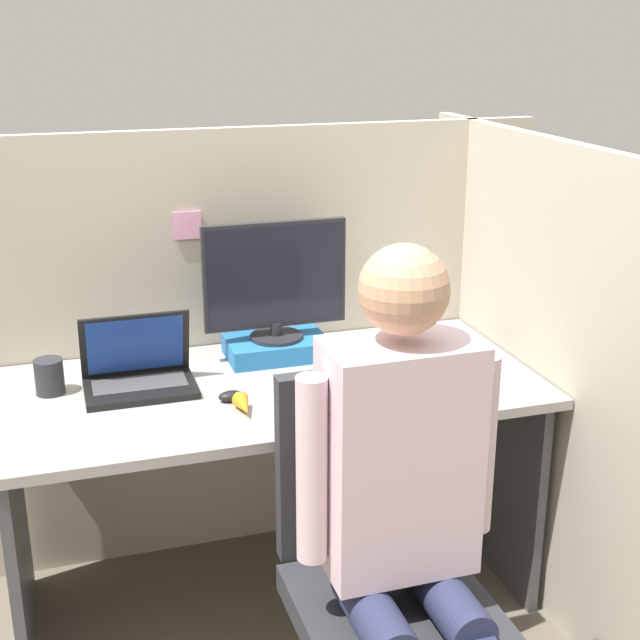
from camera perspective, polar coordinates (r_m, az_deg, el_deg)
The scene contains 12 objects.
cubicle_panel_back at distance 3.02m, azimuth -5.03°, elevation -1.64°, with size 2.08×0.05×1.46m.
cubicle_panel_right at distance 2.89m, azimuth 13.14°, elevation -3.06°, with size 0.04×1.40×1.46m.
desk at distance 2.73m, azimuth -3.10°, elevation -7.53°, with size 1.58×0.75×0.75m.
paper_box at distance 2.85m, azimuth -2.80°, elevation -1.76°, with size 0.32×0.20×0.06m.
monitor at distance 2.78m, azimuth -2.89°, elevation 2.57°, with size 0.46×0.17×0.38m.
laptop at distance 2.65m, azimuth -11.52°, elevation -3.45°, with size 0.32×0.22×0.22m.
mouse at distance 2.54m, azimuth -5.70°, elevation -4.87°, with size 0.07×0.04×0.03m.
stapler at distance 2.89m, azimuth 9.77°, elevation -1.92°, with size 0.05×0.13×0.04m.
carrot_toy at distance 2.45m, azimuth -4.92°, elevation -5.47°, with size 0.05×0.12×0.05m.
office_chair at distance 2.29m, azimuth 3.86°, elevation -15.39°, with size 0.52×0.56×0.96m.
person at distance 2.03m, azimuth 5.47°, elevation -11.02°, with size 0.48×0.40×1.34m.
pen_cup at distance 2.68m, azimuth -16.94°, elevation -3.48°, with size 0.08×0.08×0.10m.
Camera 1 is at (-0.59, -2.00, 1.78)m, focal length 50.00 mm.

